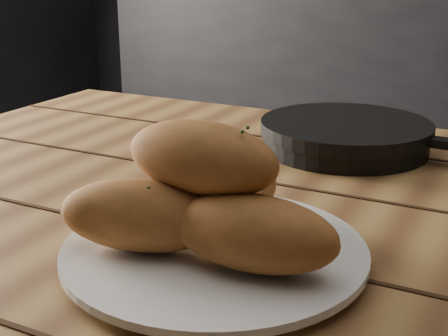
# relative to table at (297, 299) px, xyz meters

# --- Properties ---
(counter) EXTENTS (2.80, 0.60, 0.90)m
(counter) POSITION_rel_table_xyz_m (-0.13, 2.06, -0.20)
(counter) COLOR black
(counter) RESTS_ON ground
(table) EXTENTS (1.37, 0.97, 0.75)m
(table) POSITION_rel_table_xyz_m (0.00, 0.00, 0.00)
(table) COLOR olive
(table) RESTS_ON ground
(plate) EXTENTS (0.29, 0.29, 0.02)m
(plate) POSITION_rel_table_xyz_m (-0.04, -0.13, 0.11)
(plate) COLOR silver
(plate) RESTS_ON table
(bread_rolls) EXTENTS (0.27, 0.23, 0.12)m
(bread_rolls) POSITION_rel_table_xyz_m (-0.05, -0.13, 0.16)
(bread_rolls) COLOR #B16831
(bread_rolls) RESTS_ON plate
(skillet) EXTENTS (0.39, 0.26, 0.05)m
(skillet) POSITION_rel_table_xyz_m (-0.03, 0.29, 0.12)
(skillet) COLOR black
(skillet) RESTS_ON table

